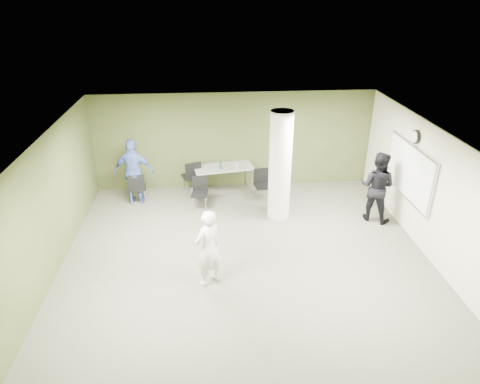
{
  "coord_description": "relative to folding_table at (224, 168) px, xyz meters",
  "views": [
    {
      "loc": [
        -0.79,
        -7.68,
        5.45
      ],
      "look_at": [
        -0.08,
        1.0,
        1.22
      ],
      "focal_mm": 32.0,
      "sensor_mm": 36.0,
      "label": 1
    }
  ],
  "objects": [
    {
      "name": "floor",
      "position": [
        0.33,
        -3.54,
        -0.74
      ],
      "size": [
        8.0,
        8.0,
        0.0
      ],
      "primitive_type": "plane",
      "color": "#4F4D3E",
      "rests_on": "ground"
    },
    {
      "name": "ceiling",
      "position": [
        0.33,
        -3.54,
        2.06
      ],
      "size": [
        8.0,
        8.0,
        0.0
      ],
      "primitive_type": "plane",
      "rotation": [
        3.14,
        0.0,
        0.0
      ],
      "color": "white",
      "rests_on": "wall_back"
    },
    {
      "name": "wall_back",
      "position": [
        0.33,
        0.46,
        0.66
      ],
      "size": [
        8.0,
        2.8,
        0.02
      ],
      "primitive_type": "cube",
      "rotation": [
        1.57,
        0.0,
        0.0
      ],
      "color": "#465025",
      "rests_on": "floor"
    },
    {
      "name": "wall_left",
      "position": [
        -3.67,
        -3.54,
        0.66
      ],
      "size": [
        0.02,
        8.0,
        2.8
      ],
      "primitive_type": "cube",
      "color": "#465025",
      "rests_on": "floor"
    },
    {
      "name": "wall_right_cream",
      "position": [
        4.33,
        -3.54,
        0.66
      ],
      "size": [
        0.02,
        8.0,
        2.8
      ],
      "primitive_type": "cube",
      "color": "beige",
      "rests_on": "floor"
    },
    {
      "name": "column",
      "position": [
        1.33,
        -1.54,
        0.66
      ],
      "size": [
        0.56,
        0.56,
        2.8
      ],
      "primitive_type": "cylinder",
      "color": "silver",
      "rests_on": "floor"
    },
    {
      "name": "whiteboard",
      "position": [
        4.26,
        -2.34,
        0.76
      ],
      "size": [
        0.05,
        2.3,
        1.3
      ],
      "color": "silver",
      "rests_on": "wall_right_cream"
    },
    {
      "name": "wall_clock",
      "position": [
        4.26,
        -2.34,
        1.61
      ],
      "size": [
        0.06,
        0.32,
        0.32
      ],
      "color": "black",
      "rests_on": "wall_right_cream"
    },
    {
      "name": "folding_table",
      "position": [
        0.0,
        0.0,
        0.0
      ],
      "size": [
        1.76,
        0.99,
        1.04
      ],
      "rotation": [
        0.0,
        0.0,
        0.16
      ],
      "color": "gray",
      "rests_on": "floor"
    },
    {
      "name": "wastebasket",
      "position": [
        -0.82,
        -0.44,
        -0.58
      ],
      "size": [
        0.28,
        0.28,
        0.33
      ],
      "primitive_type": "cylinder",
      "color": "#4C4C4C",
      "rests_on": "floor"
    },
    {
      "name": "chair_back_left",
      "position": [
        -2.38,
        -0.52,
        -0.22
      ],
      "size": [
        0.49,
        0.49,
        0.89
      ],
      "rotation": [
        0.0,
        0.0,
        3.26
      ],
      "color": "black",
      "rests_on": "floor"
    },
    {
      "name": "chair_back_right",
      "position": [
        -0.9,
        0.02,
        -0.17
      ],
      "size": [
        0.61,
        0.61,
        0.98
      ],
      "rotation": [
        0.0,
        0.0,
        3.46
      ],
      "color": "black",
      "rests_on": "floor"
    },
    {
      "name": "chair_table_left",
      "position": [
        -0.69,
        -0.84,
        -0.25
      ],
      "size": [
        0.46,
        0.46,
        0.84
      ],
      "rotation": [
        0.0,
        0.0,
        -0.11
      ],
      "color": "black",
      "rests_on": "floor"
    },
    {
      "name": "chair_table_right",
      "position": [
        1.04,
        -0.52,
        -0.23
      ],
      "size": [
        0.5,
        0.5,
        0.88
      ],
      "rotation": [
        0.0,
        0.0,
        0.15
      ],
      "color": "black",
      "rests_on": "floor"
    },
    {
      "name": "woman_white",
      "position": [
        -0.5,
        -4.19,
        0.08
      ],
      "size": [
        0.71,
        0.68,
        1.64
      ],
      "primitive_type": "imported",
      "rotation": [
        0.0,
        0.0,
        3.8
      ],
      "color": "white",
      "rests_on": "floor"
    },
    {
      "name": "man_black",
      "position": [
        3.73,
        -1.89,
        0.17
      ],
      "size": [
        1.12,
        1.08,
        1.82
      ],
      "primitive_type": "imported",
      "rotation": [
        0.0,
        0.0,
        2.5
      ],
      "color": "black",
      "rests_on": "floor"
    },
    {
      "name": "man_blue",
      "position": [
        -2.43,
        -0.47,
        0.18
      ],
      "size": [
        1.11,
        0.54,
        1.83
      ],
      "primitive_type": "imported",
      "rotation": [
        0.0,
        0.0,
        3.05
      ],
      "color": "#435FA6",
      "rests_on": "floor"
    }
  ]
}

